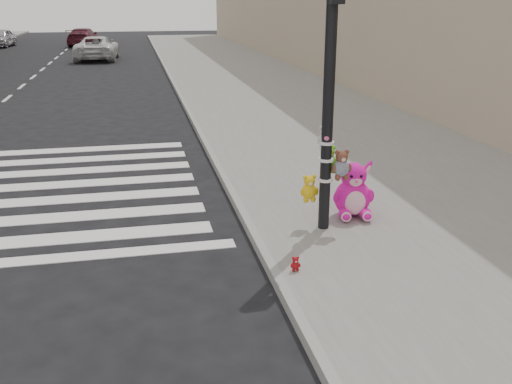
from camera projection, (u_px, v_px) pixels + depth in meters
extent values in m
plane|color=black|center=(153.00, 317.00, 6.39)|extent=(120.00, 120.00, 0.00)
cube|color=slate|center=(313.00, 118.00, 16.61)|extent=(7.00, 80.00, 0.14)
cube|color=gray|center=(194.00, 124.00, 15.93)|extent=(0.12, 80.00, 0.15)
cylinder|color=black|center=(329.00, 93.00, 7.88)|extent=(0.16, 0.16, 4.00)
cylinder|color=white|center=(325.00, 180.00, 8.28)|extent=(0.22, 0.22, 0.04)
cylinder|color=white|center=(326.00, 160.00, 8.19)|extent=(0.22, 0.22, 0.04)
cylinder|color=white|center=(327.00, 143.00, 8.11)|extent=(0.22, 0.22, 0.04)
ellipsoid|color=#F814AF|center=(345.00, 216.00, 8.74)|extent=(0.23, 0.33, 0.17)
ellipsoid|color=#F814AF|center=(366.00, 216.00, 8.75)|extent=(0.23, 0.33, 0.17)
ellipsoid|color=#F814AF|center=(352.00, 198.00, 8.92)|extent=(0.65, 0.58, 0.58)
ellipsoid|color=#F9BFD1|center=(355.00, 203.00, 8.74)|extent=(0.34, 0.16, 0.38)
sphere|color=#F814AF|center=(354.00, 175.00, 8.80)|extent=(0.46, 0.46, 0.40)
ellipsoid|color=#F814AF|center=(342.00, 172.00, 8.79)|extent=(0.29, 0.12, 0.40)
ellipsoid|color=#F814AF|center=(365.00, 171.00, 8.81)|extent=(0.29, 0.12, 0.40)
imported|color=silver|center=(97.00, 48.00, 32.92)|extent=(2.46, 4.93, 1.34)
imported|color=#551827|center=(84.00, 37.00, 42.65)|extent=(2.38, 4.69, 1.30)
imported|color=#B2B3B7|center=(0.00, 38.00, 41.73)|extent=(1.85, 3.95, 1.31)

